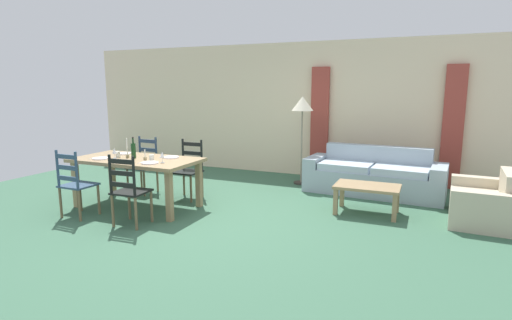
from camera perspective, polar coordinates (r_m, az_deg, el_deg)
name	(u,v)px	position (r m, az deg, el deg)	size (l,w,h in m)	color
ground_plane	(209,218)	(5.72, -6.68, -8.19)	(9.60, 9.60, 0.02)	#386249
wall_far	(287,109)	(8.46, 4.44, 7.19)	(9.60, 0.16, 2.70)	beige
curtain_panel_left	(320,123)	(8.13, 9.04, 5.21)	(0.35, 0.08, 2.20)	#9E3E34
curtain_panel_right	(453,128)	(7.89, 26.21, 4.14)	(0.35, 0.08, 2.20)	#9E3E34
dining_table	(136,164)	(6.28, -16.66, -0.56)	(1.90, 0.96, 0.75)	#9A7E57
dining_chair_near_left	(75,184)	(6.11, -24.33, -3.12)	(0.43, 0.41, 0.96)	#2F4761
dining_chair_near_right	(129,190)	(5.47, -17.66, -4.16)	(0.44, 0.42, 0.96)	black
dining_chair_far_left	(144,165)	(7.18, -15.65, -0.70)	(0.43, 0.41, 0.96)	#2A3D55
dining_chair_far_right	(189,169)	(6.64, -9.57, -1.33)	(0.42, 0.40, 0.96)	black
dinner_plate_near_left	(101,158)	(6.38, -21.24, 0.21)	(0.24, 0.24, 0.02)	white
fork_near_left	(93,158)	(6.49, -22.18, 0.25)	(0.02, 0.17, 0.01)	silver
dinner_plate_near_right	(150,163)	(5.79, -14.87, -0.39)	(0.24, 0.24, 0.02)	white
fork_near_right	(141,162)	(5.88, -16.02, -0.34)	(0.02, 0.17, 0.01)	silver
dinner_plate_far_left	(124,153)	(6.74, -18.28, 0.89)	(0.24, 0.24, 0.02)	white
fork_far_left	(117,153)	(6.84, -19.22, 0.92)	(0.02, 0.17, 0.01)	silver
dinner_plate_far_right	(171,157)	(6.18, -12.02, 0.39)	(0.24, 0.24, 0.02)	white
fork_far_right	(163,157)	(6.27, -13.13, 0.42)	(0.02, 0.17, 0.01)	silver
wine_bottle	(133,150)	(6.31, -17.06, 1.35)	(0.07, 0.07, 0.32)	#143819
wine_glass_near_left	(114,151)	(6.34, -19.52, 1.19)	(0.06, 0.06, 0.16)	white
wine_glass_near_right	(162,155)	(5.79, -13.21, 0.70)	(0.06, 0.06, 0.16)	white
coffee_cup_primary	(152,158)	(5.98, -14.65, 0.29)	(0.07, 0.07, 0.09)	silver
coffee_cup_secondary	(118,154)	(6.45, -19.06, 0.77)	(0.07, 0.07, 0.09)	silver
candle_tall	(127,152)	(6.38, -17.86, 1.11)	(0.05, 0.05, 0.29)	#998C66
candle_short	(145,157)	(6.10, -15.52, 0.40)	(0.05, 0.05, 0.15)	#998C66
couch	(374,177)	(7.17, 16.44, -2.29)	(2.33, 0.96, 0.80)	#99AAB6
coffee_table	(367,190)	(5.97, 15.55, -4.08)	(0.90, 0.56, 0.42)	#9A7E57
armchair_upholstered	(488,205)	(6.24, 30.18, -5.50)	(0.86, 1.20, 0.72)	#C3B699
standing_lamp	(302,109)	(7.47, 6.63, 7.23)	(0.40, 0.40, 1.64)	#332D28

